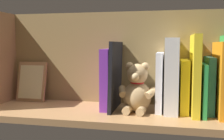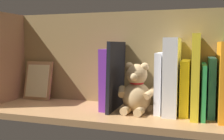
% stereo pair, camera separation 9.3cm
% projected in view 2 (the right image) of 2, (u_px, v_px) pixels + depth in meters
% --- Properties ---
extents(ground_plane, '(0.95, 0.30, 0.02)m').
position_uv_depth(ground_plane, '(112.00, 113.00, 0.94)').
color(ground_plane, '#A87A4C').
extents(shelf_back_panel, '(0.95, 0.02, 0.36)m').
position_uv_depth(shelf_back_panel, '(122.00, 58.00, 1.05)').
color(shelf_back_panel, olive).
rests_on(shelf_back_panel, ground_plane).
extents(shelf_side_divider, '(0.02, 0.24, 0.36)m').
position_uv_depth(shelf_side_divider, '(3.00, 58.00, 1.07)').
color(shelf_side_divider, '#A87A4C').
rests_on(shelf_side_divider, ground_plane).
extents(book_1, '(0.02, 0.20, 0.24)m').
position_uv_depth(book_1, '(221.00, 80.00, 0.84)').
color(book_1, orange).
rests_on(book_1, ground_plane).
extents(book_2, '(0.02, 0.15, 0.19)m').
position_uv_depth(book_2, '(211.00, 86.00, 0.88)').
color(book_2, teal).
rests_on(book_2, ground_plane).
extents(book_3, '(0.01, 0.19, 0.17)m').
position_uv_depth(book_3, '(203.00, 90.00, 0.87)').
color(book_3, green).
rests_on(book_3, ground_plane).
extents(book_4, '(0.02, 0.19, 0.26)m').
position_uv_depth(book_4, '(196.00, 75.00, 0.87)').
color(book_4, yellow).
rests_on(book_4, ground_plane).
extents(book_5, '(0.03, 0.15, 0.18)m').
position_uv_depth(book_5, '(185.00, 87.00, 0.90)').
color(book_5, yellow).
rests_on(book_5, ground_plane).
extents(dictionary_thick_white, '(0.05, 0.17, 0.25)m').
position_uv_depth(dictionary_thick_white, '(172.00, 76.00, 0.90)').
color(dictionary_thick_white, white).
rests_on(dictionary_thick_white, ground_plane).
extents(book_6, '(0.02, 0.15, 0.20)m').
position_uv_depth(book_6, '(160.00, 82.00, 0.92)').
color(book_6, silver).
rests_on(book_6, ground_plane).
extents(teddy_bear, '(0.14, 0.12, 0.17)m').
position_uv_depth(teddy_bear, '(136.00, 91.00, 0.91)').
color(teddy_bear, tan).
rests_on(teddy_bear, ground_plane).
extents(book_7, '(0.02, 0.19, 0.24)m').
position_uv_depth(book_7, '(116.00, 76.00, 0.95)').
color(book_7, black).
rests_on(book_7, ground_plane).
extents(book_8, '(0.03, 0.16, 0.21)m').
position_uv_depth(book_8, '(110.00, 78.00, 0.97)').
color(book_8, purple).
rests_on(book_8, ground_plane).
extents(picture_frame_leaning, '(0.12, 0.05, 0.16)m').
position_uv_depth(picture_frame_leaning, '(38.00, 81.00, 1.13)').
color(picture_frame_leaning, '#A87A4C').
rests_on(picture_frame_leaning, ground_plane).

